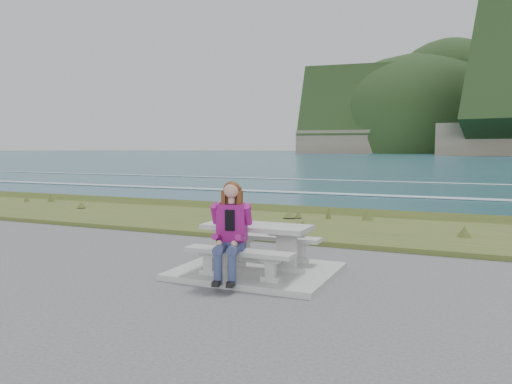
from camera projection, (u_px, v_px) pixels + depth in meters
concrete_slab at (257, 271)px, 8.47m from camera, size 2.60×2.10×0.10m
picnic_table at (257, 234)px, 8.42m from camera, size 1.80×0.75×0.75m
bench_landward at (239, 256)px, 7.80m from camera, size 1.80×0.35×0.45m
bench_seaward at (272, 241)px, 9.08m from camera, size 1.80×0.35×0.45m
grass_verge at (334, 230)px, 13.03m from camera, size 160.00×4.50×0.22m
shore_drop at (358, 216)px, 15.68m from camera, size 160.00×0.80×2.20m
ocean at (416, 210)px, 31.50m from camera, size 1600.00×1600.00×0.09m
seated_woman at (229, 244)px, 7.69m from camera, size 0.59×0.85×1.52m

